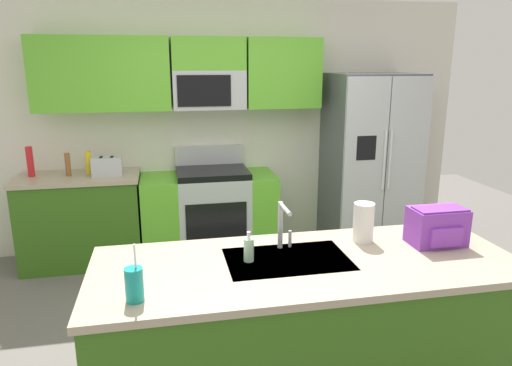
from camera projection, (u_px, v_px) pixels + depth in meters
ground_plane at (270, 347)px, 3.32m from camera, size 9.00×9.00×0.00m
kitchen_wall_unit at (213, 110)px, 4.90m from camera, size 5.20×0.43×2.60m
back_counter at (82, 219)px, 4.63m from camera, size 1.15×0.63×0.90m
range_oven at (209, 212)px, 4.87m from camera, size 1.36×0.61×1.10m
refrigerator at (370, 162)px, 5.02m from camera, size 0.90×0.76×1.85m
island_counter at (305, 333)px, 2.68m from camera, size 2.34×0.89×0.90m
toaster at (107, 166)px, 4.50m from camera, size 0.28×0.16×0.18m
pepper_mill at (68, 165)px, 4.47m from camera, size 0.05×0.05×0.22m
bottle_yellow at (89, 163)px, 4.55m from camera, size 0.06×0.06×0.22m
bottle_red at (30, 162)px, 4.44m from camera, size 0.06×0.06×0.29m
sink_faucet at (283, 222)px, 2.69m from camera, size 0.08×0.21×0.28m
drink_cup_teal at (134, 284)px, 2.12m from camera, size 0.08×0.08×0.28m
soap_dispenser at (249, 249)px, 2.55m from camera, size 0.06×0.06×0.17m
paper_towel_roll at (363, 222)px, 2.83m from camera, size 0.12×0.12×0.24m
backpack at (437, 226)px, 2.78m from camera, size 0.32×0.22×0.23m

